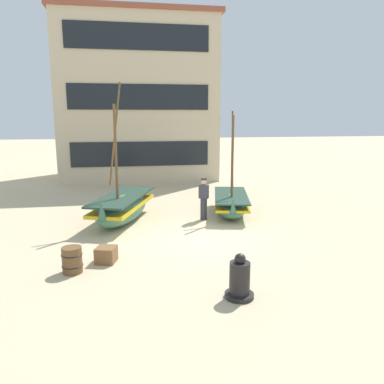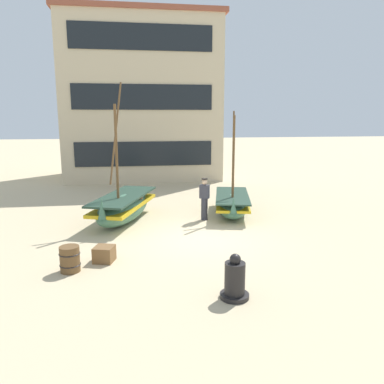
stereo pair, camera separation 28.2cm
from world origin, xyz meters
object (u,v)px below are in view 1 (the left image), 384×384
Objects in this scene: harbor_building_main at (138,99)px; fishing_boat_centre_large at (231,203)px; wooden_barrel at (72,260)px; cargo_crate at (106,255)px; capstan_winch at (240,280)px; fisherman_by_hull at (204,199)px; fishing_boat_near_left at (123,207)px.

fishing_boat_centre_large is at bearing -72.63° from harbor_building_main.
wooden_barrel is 1.31× the size of cargo_crate.
fishing_boat_centre_large is 6.80m from cargo_crate.
capstan_winch is 1.98× the size of cargo_crate.
wooden_barrel is 0.07× the size of harbor_building_main.
harbor_building_main is (-3.43, 10.98, 4.70)m from fishing_boat_centre_large.
capstan_winch is (-1.82, -7.37, -0.05)m from fishing_boat_centre_large.
fisherman_by_hull is 2.41× the size of wooden_barrel.
harbor_building_main is at bearing 81.81° from wooden_barrel.
fisherman_by_hull is at bearing 45.70° from wooden_barrel.
cargo_crate is (0.84, 0.60, -0.13)m from wooden_barrel.
fisherman_by_hull is at bearing 85.63° from capstan_winch.
wooden_barrel is at bearing -137.62° from fishing_boat_centre_large.
cargo_crate is 16.49m from harbor_building_main.
wooden_barrel is (-4.46, -4.57, -0.48)m from fisherman_by_hull.
fishing_boat_near_left is 12.35m from harbor_building_main.
fishing_boat_near_left is at bearing -174.45° from fishing_boat_centre_large.
fishing_boat_centre_large is 7.82m from wooden_barrel.
wooden_barrel is at bearing 151.95° from capstan_winch.
fisherman_by_hull is 6.40m from wooden_barrel.
capstan_winch is (-0.51, -6.67, -0.41)m from fisherman_by_hull.
fisherman_by_hull is 0.16× the size of harbor_building_main.
fishing_boat_near_left reaches higher than cargo_crate.
capstan_winch is 19.03m from harbor_building_main.
wooden_barrel is at bearing -144.81° from cargo_crate.
fishing_boat_centre_large is 4.05× the size of capstan_winch.
fishing_boat_near_left is 3.20m from fisherman_by_hull.
fisherman_by_hull is 5.41m from cargo_crate.
fishing_boat_near_left reaches higher than fisherman_by_hull.
harbor_building_main is (2.34, 16.25, 4.82)m from wooden_barrel.
wooden_barrel is at bearing -104.83° from fishing_boat_near_left.
cargo_crate is at bearing -95.45° from harbor_building_main.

